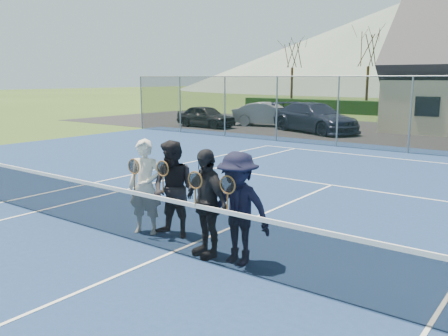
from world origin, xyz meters
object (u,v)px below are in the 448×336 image
(car_b, at_px, (269,114))
(car_c, at_px, (315,118))
(player_b, at_px, (174,189))
(tennis_net, at_px, (172,223))
(player_a, at_px, (145,187))
(player_d, at_px, (238,208))
(player_c, at_px, (206,203))
(car_a, at_px, (206,116))

(car_b, relative_size, car_c, 0.80)
(car_b, distance_m, player_b, 20.99)
(car_b, relative_size, tennis_net, 0.38)
(tennis_net, relative_size, player_a, 6.49)
(player_b, xyz_separation_m, player_d, (1.69, -0.35, -0.00))
(car_c, bearing_deg, player_c, -136.46)
(tennis_net, bearing_deg, player_d, 14.99)
(car_c, bearing_deg, player_a, -141.04)
(tennis_net, height_order, player_c, player_c)
(player_a, xyz_separation_m, player_c, (1.64, -0.21, -0.00))
(tennis_net, xyz_separation_m, player_a, (-1.12, 0.48, 0.38))
(player_b, bearing_deg, player_d, -11.69)
(player_a, bearing_deg, player_d, -4.44)
(car_b, distance_m, player_c, 21.84)
(tennis_net, bearing_deg, car_b, 117.37)
(car_b, height_order, tennis_net, car_b)
(player_c, relative_size, player_d, 1.00)
(car_b, xyz_separation_m, player_b, (9.47, -18.73, 0.20))
(tennis_net, bearing_deg, player_a, 156.79)
(car_c, relative_size, player_b, 3.06)
(car_b, xyz_separation_m, player_d, (11.17, -19.08, 0.20))
(car_a, distance_m, car_b, 3.89)
(car_b, xyz_separation_m, tennis_net, (10.03, -19.38, -0.18))
(car_b, xyz_separation_m, car_c, (3.76, -1.33, 0.08))
(car_c, distance_m, player_b, 18.31)
(player_b, xyz_separation_m, player_c, (1.09, -0.39, 0.00))
(car_c, distance_m, player_c, 19.04)
(car_c, xyz_separation_m, tennis_net, (6.27, -18.05, -0.26))
(player_c, distance_m, player_d, 0.61)
(car_c, distance_m, player_d, 19.23)
(car_c, bearing_deg, car_a, 125.23)
(player_a, distance_m, player_c, 1.66)
(player_c, bearing_deg, player_b, 160.34)
(car_b, height_order, car_c, car_c)
(player_c, bearing_deg, car_c, 110.92)
(car_c, height_order, player_a, player_a)
(player_d, bearing_deg, car_a, 130.43)
(car_b, bearing_deg, player_c, -165.40)
(car_c, height_order, tennis_net, car_c)
(car_a, xyz_separation_m, player_c, (13.27, -16.33, 0.27))
(player_a, bearing_deg, car_c, 106.34)
(car_c, height_order, player_b, player_b)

